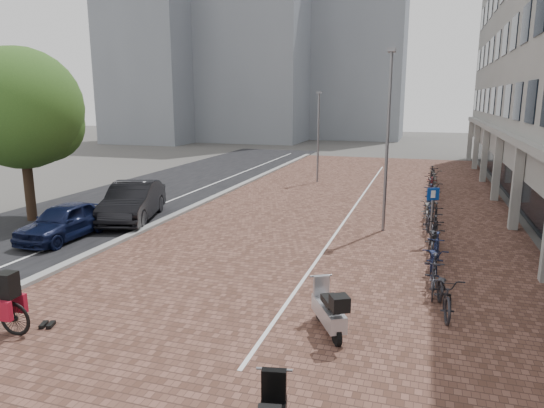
# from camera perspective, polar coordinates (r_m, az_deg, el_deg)

# --- Properties ---
(ground) EXTENTS (140.00, 140.00, 0.00)m
(ground) POSITION_cam_1_polar(r_m,az_deg,el_deg) (13.13, -8.09, -10.88)
(ground) COLOR #474442
(ground) RESTS_ON ground
(plaza_brick) EXTENTS (14.50, 42.00, 0.04)m
(plaza_brick) POSITION_cam_1_polar(r_m,az_deg,el_deg) (23.65, 9.05, -0.44)
(plaza_brick) COLOR brown
(plaza_brick) RESTS_ON ground
(street_asphalt) EXTENTS (8.00, 50.00, 0.03)m
(street_asphalt) POSITION_cam_1_polar(r_m,az_deg,el_deg) (27.45, -14.27, 1.07)
(street_asphalt) COLOR black
(street_asphalt) RESTS_ON ground
(curb) EXTENTS (0.35, 42.00, 0.14)m
(curb) POSITION_cam_1_polar(r_m,az_deg,el_deg) (25.62, -6.83, 0.74)
(curb) COLOR gray
(curb) RESTS_ON ground
(lane_line) EXTENTS (0.12, 44.00, 0.00)m
(lane_line) POSITION_cam_1_polar(r_m,az_deg,el_deg) (26.46, -10.58, 0.87)
(lane_line) COLOR white
(lane_line) RESTS_ON street_asphalt
(parking_line) EXTENTS (0.10, 30.00, 0.00)m
(parking_line) POSITION_cam_1_polar(r_m,az_deg,el_deg) (23.61, 9.53, -0.41)
(parking_line) COLOR white
(parking_line) RESTS_ON plaza_brick
(bg_towers) EXTENTS (33.00, 23.00, 32.00)m
(bg_towers) POSITION_cam_1_polar(r_m,az_deg,el_deg) (63.56, -0.66, 20.18)
(bg_towers) COLOR gray
(bg_towers) RESTS_ON ground
(car_navy) EXTENTS (1.60, 3.96, 1.35)m
(car_navy) POSITION_cam_1_polar(r_m,az_deg,el_deg) (19.66, -23.11, -1.87)
(car_navy) COLOR black
(car_navy) RESTS_ON ground
(car_dark) EXTENTS (3.11, 5.24, 1.63)m
(car_dark) POSITION_cam_1_polar(r_m,az_deg,el_deg) (21.68, -15.94, 0.27)
(car_dark) COLOR black
(car_dark) RESTS_ON ground
(shoes) EXTENTS (0.50, 0.46, 0.10)m
(shoes) POSITION_cam_1_polar(r_m,az_deg,el_deg) (12.55, -24.82, -12.80)
(shoes) COLOR black
(shoes) RESTS_ON ground
(scooter_front) EXTENTS (1.28, 1.74, 1.17)m
(scooter_front) POSITION_cam_1_polar(r_m,az_deg,el_deg) (11.09, 6.63, -12.02)
(scooter_front) COLOR #B2B1B7
(scooter_front) RESTS_ON ground
(parking_sign) EXTENTS (0.41, 0.22, 2.08)m
(parking_sign) POSITION_cam_1_polar(r_m,az_deg,el_deg) (18.03, 18.19, -0.45)
(parking_sign) COLOR slate
(parking_sign) RESTS_ON ground
(lamp_near) EXTENTS (0.12, 0.12, 6.86)m
(lamp_near) POSITION_cam_1_polar(r_m,az_deg,el_deg) (19.19, 13.30, 6.82)
(lamp_near) COLOR slate
(lamp_near) RESTS_ON ground
(lamp_far) EXTENTS (0.12, 0.12, 5.48)m
(lamp_far) POSITION_cam_1_polar(r_m,az_deg,el_deg) (30.34, 5.41, 7.64)
(lamp_far) COLOR slate
(lamp_far) RESTS_ON ground
(street_tree) EXTENTS (4.95, 4.95, 7.21)m
(street_tree) POSITION_cam_1_polar(r_m,az_deg,el_deg) (22.82, -26.78, 9.56)
(street_tree) COLOR #382619
(street_tree) RESTS_ON ground
(bike_row) EXTENTS (1.25, 21.47, 1.05)m
(bike_row) POSITION_cam_1_polar(r_m,az_deg,el_deg) (21.99, 18.24, -0.50)
(bike_row) COLOR black
(bike_row) RESTS_ON ground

